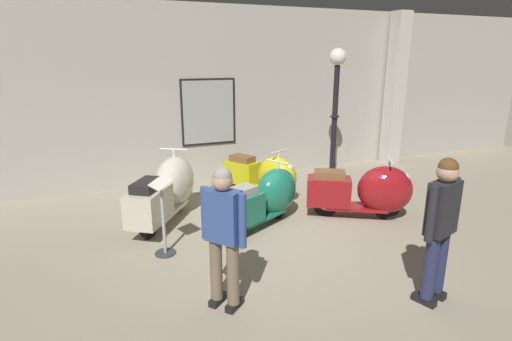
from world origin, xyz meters
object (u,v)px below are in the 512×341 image
(scooter_3, at_px, (367,191))
(visitor_1, at_px, (441,221))
(scooter_0, at_px, (168,189))
(visitor_0, at_px, (224,229))
(scooter_2, at_px, (266,176))
(lamppost, at_px, (335,103))
(scooter_1, at_px, (266,197))
(info_stanchion, at_px, (164,224))

(scooter_3, distance_m, visitor_1, 2.39)
(scooter_0, bearing_deg, visitor_0, -143.85)
(scooter_2, height_order, lamppost, lamppost)
(scooter_2, distance_m, visitor_1, 3.81)
(visitor_0, bearing_deg, scooter_1, 15.40)
(lamppost, relative_size, info_stanchion, 2.57)
(scooter_3, relative_size, visitor_1, 1.05)
(scooter_1, distance_m, visitor_0, 2.33)
(scooter_1, relative_size, visitor_0, 1.05)
(scooter_3, relative_size, info_stanchion, 1.59)
(scooter_1, distance_m, lamppost, 2.84)
(visitor_0, relative_size, visitor_1, 0.96)
(scooter_1, bearing_deg, scooter_2, 39.67)
(scooter_2, bearing_deg, scooter_3, 6.56)
(scooter_1, xyz_separation_m, scooter_3, (1.62, -0.41, 0.02))
(visitor_0, height_order, visitor_1, visitor_1)
(info_stanchion, bearing_deg, scooter_0, 77.19)
(lamppost, bearing_deg, scooter_0, -169.63)
(scooter_2, bearing_deg, scooter_0, -109.16)
(scooter_3, bearing_deg, visitor_0, -122.70)
(scooter_3, distance_m, info_stanchion, 3.30)
(scooter_0, height_order, visitor_1, visitor_1)
(scooter_2, distance_m, info_stanchion, 2.68)
(visitor_1, bearing_deg, scooter_2, -12.61)
(scooter_2, relative_size, lamppost, 0.57)
(scooter_1, xyz_separation_m, lamppost, (2.12, 1.43, 1.25))
(scooter_3, relative_size, visitor_0, 1.09)
(visitor_1, bearing_deg, scooter_1, -0.28)
(scooter_0, distance_m, scooter_3, 3.25)
(scooter_3, height_order, visitor_0, visitor_0)
(scooter_2, relative_size, visitor_0, 1.01)
(lamppost, distance_m, info_stanchion, 4.42)
(scooter_3, distance_m, visitor_0, 3.29)
(visitor_0, xyz_separation_m, visitor_1, (2.13, -0.74, 0.04))
(scooter_1, bearing_deg, scooter_3, -41.54)
(visitor_0, bearing_deg, visitor_1, -59.27)
(scooter_0, distance_m, visitor_0, 2.70)
(info_stanchion, bearing_deg, visitor_0, -74.80)
(scooter_2, bearing_deg, info_stanchion, -83.65)
(scooter_0, bearing_deg, scooter_1, -85.50)
(scooter_1, distance_m, visitor_1, 2.79)
(visitor_1, bearing_deg, scooter_3, -37.53)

